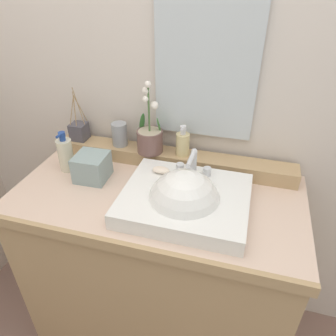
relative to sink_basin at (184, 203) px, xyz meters
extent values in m
cube|color=#7D5F54|center=(-0.13, 0.06, -0.97)|extent=(3.00, 3.76, 0.10)
cube|color=beige|center=(-0.13, 0.46, 0.47)|extent=(3.00, 0.20, 2.78)
cube|color=tan|center=(-0.13, 0.06, -0.49)|extent=(1.13, 0.56, 0.86)
cube|color=beige|center=(-0.13, 0.06, -0.04)|extent=(1.16, 0.58, 0.04)
cube|color=tan|center=(-0.13, -0.23, -0.04)|extent=(1.16, 0.02, 0.04)
cube|color=tan|center=(-0.13, 0.28, 0.01)|extent=(1.09, 0.10, 0.07)
cube|color=white|center=(0.00, 0.01, 0.01)|extent=(0.46, 0.39, 0.06)
sphere|color=white|center=(0.00, -0.01, 0.00)|extent=(0.27, 0.27, 0.27)
cylinder|color=silver|center=(0.00, 0.15, 0.09)|extent=(0.02, 0.02, 0.10)
cylinder|color=silver|center=(0.00, 0.09, 0.14)|extent=(0.02, 0.11, 0.02)
sphere|color=silver|center=(0.00, 0.15, 0.14)|extent=(0.03, 0.03, 0.03)
cylinder|color=silver|center=(-0.06, 0.15, 0.06)|extent=(0.03, 0.03, 0.04)
cylinder|color=silver|center=(0.05, 0.15, 0.06)|extent=(0.03, 0.03, 0.04)
ellipsoid|color=beige|center=(-0.13, 0.12, 0.05)|extent=(0.07, 0.04, 0.02)
cylinder|color=brown|center=(-0.22, 0.27, 0.09)|extent=(0.11, 0.11, 0.10)
cylinder|color=tan|center=(-0.22, 0.27, 0.13)|extent=(0.10, 0.10, 0.01)
cylinder|color=#476B38|center=(-0.22, 0.27, 0.24)|extent=(0.01, 0.01, 0.21)
ellipsoid|color=#387033|center=(-0.19, 0.29, 0.15)|extent=(0.04, 0.04, 0.09)
ellipsoid|color=#387033|center=(-0.27, 0.30, 0.15)|extent=(0.04, 0.04, 0.11)
sphere|color=white|center=(-0.20, 0.28, 0.25)|extent=(0.03, 0.03, 0.03)
sphere|color=white|center=(-0.23, 0.26, 0.29)|extent=(0.02, 0.02, 0.02)
sphere|color=white|center=(-0.23, 0.28, 0.32)|extent=(0.03, 0.03, 0.03)
sphere|color=white|center=(-0.22, 0.26, 0.35)|extent=(0.03, 0.03, 0.03)
cylinder|color=#D6C287|center=(-0.08, 0.28, 0.09)|extent=(0.06, 0.06, 0.10)
cylinder|color=silver|center=(-0.08, 0.28, 0.15)|extent=(0.02, 0.02, 0.02)
cylinder|color=silver|center=(-0.08, 0.28, 0.17)|extent=(0.03, 0.03, 0.02)
cylinder|color=silver|center=(-0.08, 0.26, 0.17)|extent=(0.01, 0.03, 0.01)
cylinder|color=#909499|center=(-0.38, 0.29, 0.09)|extent=(0.07, 0.07, 0.11)
cube|color=#4A4852|center=(-0.58, 0.29, 0.08)|extent=(0.07, 0.07, 0.08)
cylinder|color=#9E7A4C|center=(-0.57, 0.29, 0.20)|extent=(0.04, 0.01, 0.19)
cylinder|color=#9E7A4C|center=(-0.57, 0.31, 0.18)|extent=(0.03, 0.05, 0.15)
cylinder|color=#9E7A4C|center=(-0.60, 0.30, 0.19)|extent=(0.03, 0.03, 0.17)
cylinder|color=#9E7A4C|center=(-0.60, 0.28, 0.18)|extent=(0.03, 0.03, 0.15)
cylinder|color=#9E7A4C|center=(-0.58, 0.28, 0.18)|extent=(0.01, 0.03, 0.15)
cylinder|color=beige|center=(-0.56, 0.12, 0.05)|extent=(0.07, 0.07, 0.14)
cylinder|color=navy|center=(-0.56, 0.12, 0.13)|extent=(0.03, 0.03, 0.02)
cylinder|color=navy|center=(-0.56, 0.12, 0.15)|extent=(0.03, 0.03, 0.02)
cylinder|color=navy|center=(-0.56, 0.11, 0.15)|extent=(0.01, 0.04, 0.01)
cube|color=#879D9D|center=(-0.42, 0.09, 0.03)|extent=(0.13, 0.13, 0.11)
cube|color=silver|center=(-0.01, 0.35, 0.39)|extent=(0.41, 0.02, 0.54)
camera|label=1|loc=(0.19, -0.90, 0.74)|focal=33.78mm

